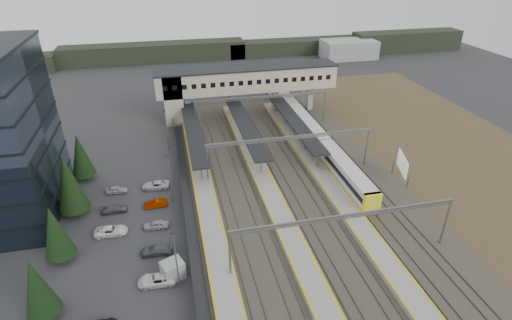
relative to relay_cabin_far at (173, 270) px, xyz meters
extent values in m
plane|color=#2B2B2D|center=(8.61, 6.17, -1.14)|extent=(220.00, 220.00, 0.00)
cylinder|color=black|center=(-13.39, -2.83, -0.54)|extent=(0.44, 0.44, 1.20)
cone|color=black|center=(-13.39, -2.83, 3.26)|extent=(3.54, 3.54, 6.80)
cylinder|color=black|center=(-13.39, 6.17, -0.54)|extent=(0.44, 0.44, 1.20)
cone|color=black|center=(-13.39, 6.17, 3.36)|extent=(3.64, 3.64, 7.00)
cylinder|color=black|center=(-13.39, 16.17, -0.54)|extent=(0.44, 0.44, 1.20)
cone|color=black|center=(-13.39, 16.17, 4.11)|extent=(4.42, 4.42, 8.50)
cylinder|color=black|center=(-13.39, 26.17, -0.54)|extent=(0.44, 0.44, 1.20)
cone|color=black|center=(-13.39, 26.17, 3.46)|extent=(3.74, 3.74, 7.20)
imported|color=white|center=(-7.89, 9.97, -0.53)|extent=(4.46, 2.24, 1.21)
imported|color=#494A50|center=(-7.89, 15.27, -0.58)|extent=(3.86, 1.69, 1.11)
imported|color=#A5A5A9|center=(-7.89, 20.57, -0.57)|extent=(3.42, 1.57, 1.14)
imported|color=white|center=(-1.89, -0.63, -0.52)|extent=(4.58, 2.38, 1.23)
imported|color=#4D5154|center=(-1.89, 4.67, -0.54)|extent=(4.20, 1.90, 1.19)
imported|color=#9E9EA2|center=(-1.89, 9.97, -0.54)|extent=(3.59, 1.62, 1.19)
imported|color=#972300|center=(-1.89, 15.27, -0.55)|extent=(3.56, 1.32, 1.16)
imported|color=silver|center=(-1.89, 20.57, -0.53)|extent=(4.50, 2.31, 1.21)
cylinder|color=slate|center=(0.61, -1.83, 2.86)|extent=(0.16, 0.16, 8.00)
cube|color=black|center=(0.61, -1.83, 6.86)|extent=(0.50, 0.25, 0.15)
cylinder|color=slate|center=(0.61, 16.17, 2.86)|extent=(0.16, 0.16, 8.00)
cube|color=black|center=(0.61, 16.17, 6.86)|extent=(0.50, 0.25, 0.15)
cylinder|color=slate|center=(0.61, 34.17, 2.86)|extent=(0.16, 0.16, 8.00)
cube|color=black|center=(0.61, 34.17, 6.86)|extent=(0.50, 0.25, 0.15)
cube|color=#26282B|center=(2.11, 11.17, -0.14)|extent=(0.08, 90.00, 2.00)
cube|color=#96999B|center=(0.00, 0.00, 0.00)|extent=(3.09, 2.87, 2.27)
cube|color=#3C3930|center=(20.61, 11.17, -1.04)|extent=(34.00, 90.00, 0.20)
cube|color=#59544C|center=(7.89, 11.17, -0.86)|extent=(0.08, 90.00, 0.14)
cube|color=#59544C|center=(9.33, 11.17, -0.86)|extent=(0.08, 90.00, 0.14)
cube|color=#59544C|center=(11.89, 11.17, -0.86)|extent=(0.08, 90.00, 0.14)
cube|color=#59544C|center=(13.33, 11.17, -0.86)|extent=(0.08, 90.00, 0.14)
cube|color=#59544C|center=(17.89, 11.17, -0.86)|extent=(0.08, 90.00, 0.14)
cube|color=#59544C|center=(19.33, 11.17, -0.86)|extent=(0.08, 90.00, 0.14)
cube|color=#59544C|center=(21.89, 11.17, -0.86)|extent=(0.08, 90.00, 0.14)
cube|color=#59544C|center=(23.33, 11.17, -0.86)|extent=(0.08, 90.00, 0.14)
cube|color=#59544C|center=(27.89, 11.17, -0.86)|extent=(0.08, 90.00, 0.14)
cube|color=#59544C|center=(29.33, 11.17, -0.86)|extent=(0.08, 90.00, 0.14)
cube|color=#59544C|center=(31.89, 11.17, -0.86)|extent=(0.08, 90.00, 0.14)
cube|color=#59544C|center=(33.33, 11.17, -0.86)|extent=(0.08, 90.00, 0.14)
cube|color=gray|center=(5.61, 11.17, -0.69)|extent=(3.20, 82.00, 0.90)
cube|color=gold|center=(4.16, 11.17, -0.23)|extent=(0.25, 82.00, 0.02)
cube|color=gold|center=(7.06, 11.17, -0.23)|extent=(0.25, 82.00, 0.02)
cube|color=gray|center=(15.61, 11.17, -0.69)|extent=(3.20, 82.00, 0.90)
cube|color=gold|center=(14.16, 11.17, -0.23)|extent=(0.25, 82.00, 0.02)
cube|color=gold|center=(17.06, 11.17, -0.23)|extent=(0.25, 82.00, 0.02)
cube|color=gray|center=(25.61, 11.17, -0.69)|extent=(3.20, 82.00, 0.90)
cube|color=gold|center=(24.16, 11.17, -0.23)|extent=(0.25, 82.00, 0.02)
cube|color=gold|center=(27.06, 11.17, -0.23)|extent=(0.25, 82.00, 0.02)
cube|color=black|center=(5.61, 33.17, 2.86)|extent=(3.00, 30.00, 0.25)
cube|color=slate|center=(5.61, 33.17, 2.71)|extent=(3.10, 30.00, 0.12)
cylinder|color=slate|center=(5.61, 20.17, 1.26)|extent=(0.20, 0.20, 3.10)
cylinder|color=slate|center=(5.61, 26.67, 1.26)|extent=(0.20, 0.20, 3.10)
cylinder|color=slate|center=(5.61, 33.17, 1.26)|extent=(0.20, 0.20, 3.10)
cylinder|color=slate|center=(5.61, 39.67, 1.26)|extent=(0.20, 0.20, 3.10)
cylinder|color=slate|center=(5.61, 46.17, 1.26)|extent=(0.20, 0.20, 3.10)
cube|color=black|center=(15.61, 33.17, 2.86)|extent=(3.00, 30.00, 0.25)
cube|color=slate|center=(15.61, 33.17, 2.71)|extent=(3.10, 30.00, 0.12)
cylinder|color=slate|center=(15.61, 20.17, 1.26)|extent=(0.20, 0.20, 3.10)
cylinder|color=slate|center=(15.61, 26.67, 1.26)|extent=(0.20, 0.20, 3.10)
cylinder|color=slate|center=(15.61, 33.17, 1.26)|extent=(0.20, 0.20, 3.10)
cylinder|color=slate|center=(15.61, 39.67, 1.26)|extent=(0.20, 0.20, 3.10)
cylinder|color=slate|center=(15.61, 46.17, 1.26)|extent=(0.20, 0.20, 3.10)
cube|color=black|center=(25.61, 33.17, 2.86)|extent=(3.00, 30.00, 0.25)
cube|color=slate|center=(25.61, 33.17, 2.71)|extent=(3.10, 30.00, 0.12)
cylinder|color=slate|center=(25.61, 20.17, 1.26)|extent=(0.20, 0.20, 3.10)
cylinder|color=slate|center=(25.61, 26.67, 1.26)|extent=(0.20, 0.20, 3.10)
cylinder|color=slate|center=(25.61, 33.17, 1.26)|extent=(0.20, 0.20, 3.10)
cylinder|color=slate|center=(25.61, 39.67, 1.26)|extent=(0.20, 0.20, 3.10)
cylinder|color=slate|center=(25.61, 46.17, 1.26)|extent=(0.20, 0.20, 3.10)
cube|color=beige|center=(19.11, 48.17, 7.36)|extent=(40.00, 6.00, 5.00)
cube|color=black|center=(19.11, 48.17, 9.91)|extent=(40.40, 6.40, 0.30)
cube|color=beige|center=(2.61, 48.17, 4.36)|extent=(4.00, 6.00, 11.00)
cube|color=black|center=(1.11, 45.15, 7.46)|extent=(1.00, 0.06, 1.00)
cube|color=black|center=(3.11, 45.15, 7.46)|extent=(1.00, 0.06, 1.00)
cube|color=black|center=(5.11, 45.15, 7.46)|extent=(1.00, 0.06, 1.00)
cube|color=black|center=(7.11, 45.15, 7.46)|extent=(1.00, 0.06, 1.00)
cube|color=black|center=(9.11, 45.15, 7.46)|extent=(1.00, 0.06, 1.00)
cube|color=black|center=(11.11, 45.15, 7.46)|extent=(1.00, 0.06, 1.00)
cube|color=black|center=(13.11, 45.15, 7.46)|extent=(1.00, 0.06, 1.00)
cube|color=black|center=(15.11, 45.15, 7.46)|extent=(1.00, 0.06, 1.00)
cube|color=black|center=(17.11, 45.15, 7.46)|extent=(1.00, 0.06, 1.00)
cube|color=black|center=(19.11, 45.15, 7.46)|extent=(1.00, 0.06, 1.00)
cube|color=black|center=(21.11, 45.15, 7.46)|extent=(1.00, 0.06, 1.00)
cube|color=black|center=(23.11, 45.15, 7.46)|extent=(1.00, 0.06, 1.00)
cube|color=black|center=(25.11, 45.15, 7.46)|extent=(1.00, 0.06, 1.00)
cube|color=black|center=(27.11, 45.15, 7.46)|extent=(1.00, 0.06, 1.00)
cube|color=black|center=(29.11, 45.15, 7.46)|extent=(1.00, 0.06, 1.00)
cube|color=black|center=(31.11, 45.15, 7.46)|extent=(1.00, 0.06, 1.00)
cube|color=black|center=(33.11, 45.15, 7.46)|extent=(1.00, 0.06, 1.00)
cube|color=black|center=(35.11, 45.15, 7.46)|extent=(1.00, 0.06, 1.00)
cube|color=black|center=(37.11, 45.15, 7.46)|extent=(1.00, 0.06, 1.00)
cube|color=gray|center=(4.11, 48.17, 1.86)|extent=(1.20, 1.60, 6.00)
cube|color=gray|center=(5.61, 48.17, 1.86)|extent=(1.20, 1.60, 6.00)
cube|color=gray|center=(15.61, 48.17, 1.86)|extent=(1.20, 1.60, 6.00)
cube|color=gray|center=(25.61, 48.17, 1.86)|extent=(1.20, 1.60, 6.00)
cube|color=gray|center=(34.11, 48.17, 1.86)|extent=(1.20, 1.60, 6.00)
cylinder|color=slate|center=(6.61, -1.83, 2.36)|extent=(0.28, 0.28, 7.00)
cylinder|color=slate|center=(34.61, -1.83, 2.36)|extent=(0.28, 0.28, 7.00)
cube|color=slate|center=(20.61, -1.83, 5.86)|extent=(28.40, 0.25, 0.35)
cube|color=slate|center=(20.61, -1.83, 5.46)|extent=(28.40, 0.12, 0.12)
cylinder|color=slate|center=(6.61, 20.17, 2.36)|extent=(0.28, 0.28, 7.00)
cylinder|color=slate|center=(34.61, 20.17, 2.36)|extent=(0.28, 0.28, 7.00)
cube|color=slate|center=(20.61, 20.17, 5.86)|extent=(28.40, 0.25, 0.35)
cube|color=slate|center=(20.61, 20.17, 5.46)|extent=(28.40, 0.12, 0.12)
cylinder|color=slate|center=(6.61, 40.17, 2.36)|extent=(0.28, 0.28, 7.00)
cylinder|color=slate|center=(34.61, 40.17, 2.36)|extent=(0.28, 0.28, 7.00)
cube|color=slate|center=(20.61, 40.17, 5.86)|extent=(28.40, 0.25, 0.35)
cube|color=slate|center=(20.61, 40.17, 5.46)|extent=(28.40, 0.12, 0.12)
cube|color=silver|center=(28.61, 15.17, 0.84)|extent=(2.64, 18.23, 3.39)
cube|color=black|center=(28.61, 15.17, 1.22)|extent=(2.69, 17.63, 0.85)
cube|color=slate|center=(28.61, 15.17, -0.62)|extent=(2.26, 16.83, 0.47)
cube|color=silver|center=(28.61, 34.00, 0.84)|extent=(2.64, 18.23, 3.39)
cube|color=black|center=(28.61, 34.00, 1.22)|extent=(2.69, 17.63, 0.85)
cube|color=slate|center=(28.61, 34.00, -0.62)|extent=(2.26, 16.83, 0.47)
cube|color=silver|center=(28.61, 52.83, 0.84)|extent=(2.64, 18.23, 3.39)
cube|color=black|center=(28.61, 52.83, 1.22)|extent=(2.69, 17.63, 0.85)
cube|color=slate|center=(28.61, 52.83, -0.62)|extent=(2.26, 16.83, 0.47)
cube|color=yellow|center=(28.61, 6.15, 0.84)|extent=(2.66, 0.90, 3.39)
cylinder|color=slate|center=(37.84, 11.44, 0.37)|extent=(0.20, 0.20, 3.02)
cylinder|color=slate|center=(37.84, 16.10, 0.37)|extent=(0.20, 0.20, 3.02)
cube|color=white|center=(37.84, 13.77, 2.20)|extent=(1.77, 5.46, 2.83)
cube|color=#413621|center=(53.61, 11.17, -1.11)|extent=(34.00, 120.00, 0.06)
cube|color=black|center=(-1.39, 101.17, 1.86)|extent=(60.00, 8.00, 6.00)
cube|color=black|center=(48.61, 101.17, 1.36)|extent=(50.00, 8.00, 5.00)
cube|color=black|center=(88.61, 96.17, 2.36)|extent=(40.00, 8.00, 7.00)
cube|color=black|center=(-46.39, 98.17, 1.36)|extent=(30.00, 8.00, 5.00)
cube|color=#96999B|center=(63.61, 91.17, 1.86)|extent=(18.00, 10.00, 6.00)
camera|label=1|loc=(1.75, -36.39, 33.95)|focal=28.00mm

